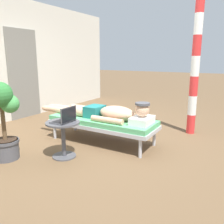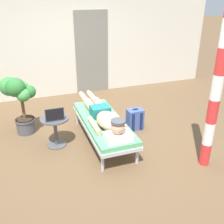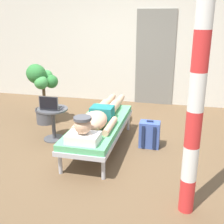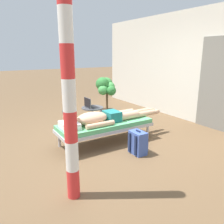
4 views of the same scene
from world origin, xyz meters
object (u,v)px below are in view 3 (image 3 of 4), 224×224
object	(u,v)px
lounge_chair	(100,127)
side_table	(53,118)
backpack	(150,135)
potted_plant	(41,86)
porch_post	(197,92)
person_reclining	(98,117)
laptop	(51,106)

from	to	relation	value
lounge_chair	side_table	bearing A→B (deg)	170.03
backpack	potted_plant	size ratio (longest dim) A/B	0.38
lounge_chair	porch_post	size ratio (longest dim) A/B	0.74
person_reclining	lounge_chair	bearing A→B (deg)	90.00
side_table	backpack	world-z (taller)	side_table
person_reclining	side_table	bearing A→B (deg)	166.71
person_reclining	side_table	distance (m)	0.84
laptop	backpack	world-z (taller)	laptop
side_table	laptop	bearing A→B (deg)	-90.00
side_table	backpack	bearing A→B (deg)	3.31
lounge_chair	potted_plant	distance (m)	1.58
potted_plant	porch_post	distance (m)	3.29
person_reclining	laptop	world-z (taller)	laptop
side_table	backpack	size ratio (longest dim) A/B	1.23
porch_post	backpack	bearing A→B (deg)	110.91
backpack	porch_post	bearing A→B (deg)	-69.09
lounge_chair	backpack	size ratio (longest dim) A/B	4.35
laptop	porch_post	size ratio (longest dim) A/B	0.12
side_table	potted_plant	world-z (taller)	potted_plant
person_reclining	laptop	distance (m)	0.82
backpack	porch_post	xyz separation A→B (m)	(0.54, -1.41, 1.06)
side_table	backpack	distance (m)	1.53
side_table	person_reclining	bearing A→B (deg)	-13.29
person_reclining	potted_plant	xyz separation A→B (m)	(-1.31, 0.84, 0.18)
person_reclining	porch_post	size ratio (longest dim) A/B	0.87
backpack	porch_post	world-z (taller)	porch_post
laptop	side_table	bearing A→B (deg)	90.00
laptop	backpack	xyz separation A→B (m)	(1.52, 0.14, -0.39)
porch_post	lounge_chair	bearing A→B (deg)	136.76
porch_post	side_table	bearing A→B (deg)	147.31
person_reclining	porch_post	bearing A→B (deg)	-42.04
side_table	porch_post	xyz separation A→B (m)	(2.06, -1.32, 0.90)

